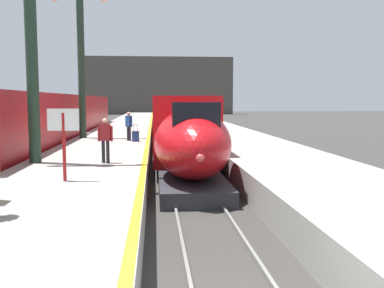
{
  "coord_description": "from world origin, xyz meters",
  "views": [
    {
      "loc": [
        -1.38,
        -5.67,
        3.41
      ],
      "look_at": [
        0.0,
        10.29,
        1.8
      ],
      "focal_mm": 40.71,
      "sensor_mm": 36.0,
      "label": 1
    }
  ],
  "objects_px": {
    "station_column_far": "(81,46)",
    "passenger_near_edge": "(129,124)",
    "rolling_suitcase": "(136,136)",
    "passenger_far_waiting": "(105,137)",
    "regional_train_adjacent": "(61,118)",
    "highspeed_train_main": "(174,121)",
    "departure_info_board": "(64,130)",
    "station_column_mid": "(30,6)"
  },
  "relations": [
    {
      "from": "regional_train_adjacent",
      "to": "passenger_far_waiting",
      "type": "bearing_deg",
      "value": -72.44
    },
    {
      "from": "highspeed_train_main",
      "to": "regional_train_adjacent",
      "type": "xyz_separation_m",
      "value": [
        -8.1,
        0.75,
        0.2
      ]
    },
    {
      "from": "station_column_mid",
      "to": "passenger_far_waiting",
      "type": "bearing_deg",
      "value": -5.86
    },
    {
      "from": "passenger_far_waiting",
      "to": "departure_info_board",
      "type": "relative_size",
      "value": 0.8
    },
    {
      "from": "departure_info_board",
      "to": "passenger_far_waiting",
      "type": "bearing_deg",
      "value": 77.76
    },
    {
      "from": "passenger_near_edge",
      "to": "rolling_suitcase",
      "type": "distance_m",
      "value": 0.93
    },
    {
      "from": "highspeed_train_main",
      "to": "station_column_mid",
      "type": "bearing_deg",
      "value": -112.33
    },
    {
      "from": "regional_train_adjacent",
      "to": "departure_info_board",
      "type": "relative_size",
      "value": 17.26
    },
    {
      "from": "regional_train_adjacent",
      "to": "departure_info_board",
      "type": "xyz_separation_m",
      "value": [
        4.08,
        -19.03,
        0.43
      ]
    },
    {
      "from": "passenger_far_waiting",
      "to": "rolling_suitcase",
      "type": "bearing_deg",
      "value": 84.91
    },
    {
      "from": "highspeed_train_main",
      "to": "rolling_suitcase",
      "type": "height_order",
      "value": "highspeed_train_main"
    },
    {
      "from": "station_column_mid",
      "to": "passenger_far_waiting",
      "type": "relative_size",
      "value": 5.76
    },
    {
      "from": "regional_train_adjacent",
      "to": "rolling_suitcase",
      "type": "relative_size",
      "value": 37.27
    },
    {
      "from": "station_column_far",
      "to": "passenger_near_edge",
      "type": "bearing_deg",
      "value": -38.04
    },
    {
      "from": "passenger_near_edge",
      "to": "rolling_suitcase",
      "type": "bearing_deg",
      "value": -49.07
    },
    {
      "from": "regional_train_adjacent",
      "to": "passenger_near_edge",
      "type": "distance_m",
      "value": 8.22
    },
    {
      "from": "regional_train_adjacent",
      "to": "passenger_near_edge",
      "type": "xyz_separation_m",
      "value": [
        5.23,
        -6.34,
        -0.09
      ]
    },
    {
      "from": "station_column_far",
      "to": "passenger_near_edge",
      "type": "xyz_separation_m",
      "value": [
        3.03,
        -2.37,
        -4.71
      ]
    },
    {
      "from": "passenger_near_edge",
      "to": "station_column_mid",
      "type": "bearing_deg",
      "value": -109.03
    },
    {
      "from": "departure_info_board",
      "to": "highspeed_train_main",
      "type": "bearing_deg",
      "value": 77.59
    },
    {
      "from": "regional_train_adjacent",
      "to": "station_column_mid",
      "type": "bearing_deg",
      "value": -81.72
    },
    {
      "from": "rolling_suitcase",
      "to": "passenger_far_waiting",
      "type": "bearing_deg",
      "value": -95.09
    },
    {
      "from": "rolling_suitcase",
      "to": "station_column_mid",
      "type": "bearing_deg",
      "value": -112.46
    },
    {
      "from": "passenger_far_waiting",
      "to": "departure_info_board",
      "type": "bearing_deg",
      "value": -102.24
    },
    {
      "from": "station_column_far",
      "to": "passenger_near_edge",
      "type": "relative_size",
      "value": 5.63
    },
    {
      "from": "regional_train_adjacent",
      "to": "passenger_far_waiting",
      "type": "xyz_separation_m",
      "value": [
        4.87,
        -15.39,
        -0.09
      ]
    },
    {
      "from": "station_column_far",
      "to": "passenger_far_waiting",
      "type": "relative_size",
      "value": 5.63
    },
    {
      "from": "highspeed_train_main",
      "to": "departure_info_board",
      "type": "height_order",
      "value": "highspeed_train_main"
    },
    {
      "from": "regional_train_adjacent",
      "to": "station_column_far",
      "type": "xyz_separation_m",
      "value": [
        2.2,
        -3.97,
        4.62
      ]
    },
    {
      "from": "station_column_mid",
      "to": "station_column_far",
      "type": "relative_size",
      "value": 1.02
    },
    {
      "from": "highspeed_train_main",
      "to": "regional_train_adjacent",
      "type": "height_order",
      "value": "regional_train_adjacent"
    },
    {
      "from": "regional_train_adjacent",
      "to": "passenger_far_waiting",
      "type": "distance_m",
      "value": 16.14
    },
    {
      "from": "passenger_far_waiting",
      "to": "rolling_suitcase",
      "type": "relative_size",
      "value": 1.72
    },
    {
      "from": "highspeed_train_main",
      "to": "station_column_far",
      "type": "xyz_separation_m",
      "value": [
        -5.9,
        -3.22,
        4.82
      ]
    },
    {
      "from": "highspeed_train_main",
      "to": "departure_info_board",
      "type": "bearing_deg",
      "value": -102.41
    },
    {
      "from": "rolling_suitcase",
      "to": "passenger_near_edge",
      "type": "bearing_deg",
      "value": 130.93
    },
    {
      "from": "regional_train_adjacent",
      "to": "passenger_far_waiting",
      "type": "relative_size",
      "value": 21.66
    },
    {
      "from": "highspeed_train_main",
      "to": "regional_train_adjacent",
      "type": "distance_m",
      "value": 8.14
    },
    {
      "from": "highspeed_train_main",
      "to": "rolling_suitcase",
      "type": "distance_m",
      "value": 6.56
    },
    {
      "from": "station_column_far",
      "to": "departure_info_board",
      "type": "xyz_separation_m",
      "value": [
        1.88,
        -15.06,
        -4.19
      ]
    },
    {
      "from": "passenger_near_edge",
      "to": "rolling_suitcase",
      "type": "height_order",
      "value": "passenger_near_edge"
    },
    {
      "from": "rolling_suitcase",
      "to": "departure_info_board",
      "type": "bearing_deg",
      "value": -97.25
    }
  ]
}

